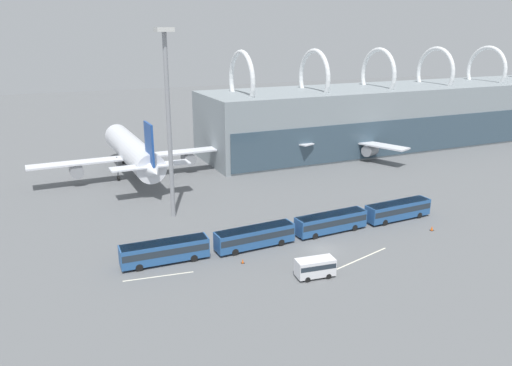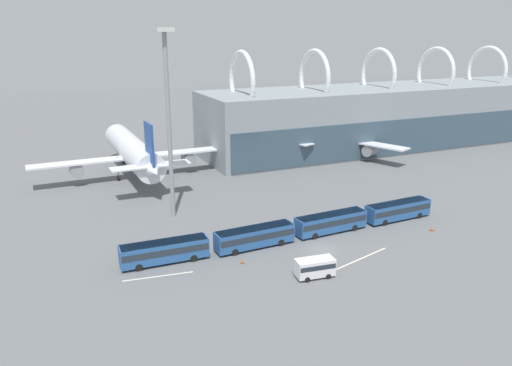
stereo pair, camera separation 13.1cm
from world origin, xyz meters
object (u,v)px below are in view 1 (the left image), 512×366
(shuttle_bus_3, at_px, (398,209))
(traffic_cone_1, at_px, (243,261))
(shuttle_bus_2, at_px, (331,221))
(traffic_cone_0, at_px, (432,228))
(airliner_parked_remote, at_px, (331,134))
(floodlight_mast, at_px, (168,107))
(airliner_at_gate_far, at_px, (133,151))
(shuttle_bus_0, at_px, (165,250))
(shuttle_bus_1, at_px, (255,236))
(service_van_foreground, at_px, (315,267))

(shuttle_bus_3, xyz_separation_m, traffic_cone_1, (-30.01, -4.69, -1.49))
(shuttle_bus_3, bearing_deg, traffic_cone_1, -173.60)
(shuttle_bus_2, distance_m, traffic_cone_0, 16.23)
(traffic_cone_1, bearing_deg, airliner_parked_remote, 47.81)
(airliner_parked_remote, bearing_deg, shuttle_bus_2, -143.99)
(floodlight_mast, distance_m, traffic_cone_1, 28.56)
(airliner_at_gate_far, height_order, shuttle_bus_0, airliner_at_gate_far)
(floodlight_mast, bearing_deg, shuttle_bus_2, -39.42)
(shuttle_bus_1, bearing_deg, airliner_at_gate_far, 99.03)
(shuttle_bus_3, relative_size, traffic_cone_1, 19.29)
(airliner_at_gate_far, distance_m, floodlight_mast, 29.60)
(service_van_foreground, xyz_separation_m, traffic_cone_0, (24.88, 5.98, -1.09))
(shuttle_bus_2, xyz_separation_m, shuttle_bus_3, (13.19, 0.18, 0.00))
(shuttle_bus_0, distance_m, traffic_cone_1, 10.69)
(shuttle_bus_1, xyz_separation_m, service_van_foreground, (3.35, -11.50, -0.34))
(traffic_cone_1, bearing_deg, shuttle_bus_1, 48.50)
(airliner_parked_remote, bearing_deg, shuttle_bus_3, -130.51)
(airliner_parked_remote, distance_m, shuttle_bus_0, 71.12)
(shuttle_bus_2, height_order, service_van_foreground, shuttle_bus_2)
(shuttle_bus_2, relative_size, shuttle_bus_3, 1.00)
(shuttle_bus_1, xyz_separation_m, traffic_cone_0, (28.23, -5.52, -1.43))
(airliner_parked_remote, bearing_deg, floodlight_mast, -171.97)
(airliner_parked_remote, relative_size, shuttle_bus_1, 3.42)
(shuttle_bus_1, xyz_separation_m, shuttle_bus_2, (13.19, 0.42, 0.00))
(airliner_at_gate_far, xyz_separation_m, floodlight_mast, (1.47, -26.55, 13.00))
(shuttle_bus_3, xyz_separation_m, floodlight_mast, (-33.88, 16.82, 16.88))
(traffic_cone_1, bearing_deg, shuttle_bus_3, 8.89)
(floodlight_mast, bearing_deg, airliner_at_gate_far, 93.16)
(shuttle_bus_0, distance_m, shuttle_bus_3, 39.58)
(traffic_cone_1, bearing_deg, service_van_foreground, -46.77)
(service_van_foreground, distance_m, floodlight_mast, 35.37)
(shuttle_bus_0, height_order, shuttle_bus_1, same)
(shuttle_bus_1, bearing_deg, shuttle_bus_2, -0.64)
(airliner_at_gate_far, height_order, shuttle_bus_1, airliner_at_gate_far)
(shuttle_bus_0, bearing_deg, service_van_foreground, -34.22)
(shuttle_bus_0, xyz_separation_m, traffic_cone_0, (41.42, -5.93, -1.43))
(service_van_foreground, height_order, traffic_cone_0, service_van_foreground)
(airliner_parked_remote, height_order, traffic_cone_1, airliner_parked_remote)
(shuttle_bus_1, height_order, service_van_foreground, shuttle_bus_1)
(airliner_at_gate_far, relative_size, traffic_cone_0, 56.55)
(shuttle_bus_3, relative_size, traffic_cone_0, 16.10)
(shuttle_bus_1, height_order, traffic_cone_0, shuttle_bus_1)
(shuttle_bus_1, xyz_separation_m, shuttle_bus_3, (26.39, 0.61, 0.00))
(service_van_foreground, bearing_deg, traffic_cone_1, 139.62)
(airliner_at_gate_far, relative_size, shuttle_bus_3, 3.51)
(shuttle_bus_2, bearing_deg, shuttle_bus_3, -1.78)
(airliner_parked_remote, height_order, traffic_cone_0, airliner_parked_remote)
(shuttle_bus_3, bearing_deg, service_van_foreground, -154.78)
(shuttle_bus_0, bearing_deg, floodlight_mast, 73.00)
(airliner_parked_remote, xyz_separation_m, shuttle_bus_2, (-28.34, -45.29, -3.29))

